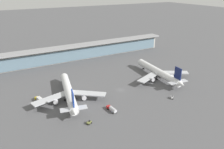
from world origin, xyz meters
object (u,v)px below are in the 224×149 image
(airliner_left_stand, at_px, (69,92))
(service_truck_by_tail_red, at_px, (112,109))
(service_truck_near_nose_white, at_px, (172,97))
(airliner_centre_stand, at_px, (159,72))
(service_truck_under_wing_yellow, at_px, (39,99))
(service_truck_mid_apron_olive, at_px, (89,122))

(airliner_left_stand, xyz_separation_m, service_truck_by_tail_red, (17.33, -26.90, -3.49))
(airliner_left_stand, bearing_deg, service_truck_near_nose_white, -28.60)
(service_truck_by_tail_red, bearing_deg, airliner_centre_stand, 24.07)
(airliner_left_stand, height_order, service_truck_under_wing_yellow, airliner_left_stand)
(airliner_left_stand, relative_size, service_truck_mid_apron_olive, 18.66)
(service_truck_under_wing_yellow, height_order, service_truck_by_tail_red, service_truck_under_wing_yellow)
(airliner_left_stand, distance_m, service_truck_mid_apron_olive, 32.25)
(airliner_centre_stand, xyz_separation_m, service_truck_under_wing_yellow, (-92.64, 8.07, -3.50))
(airliner_left_stand, distance_m, service_truck_under_wing_yellow, 19.54)
(airliner_centre_stand, bearing_deg, airliner_left_stand, 179.00)
(airliner_centre_stand, height_order, service_truck_by_tail_red, airliner_centre_stand)
(service_truck_mid_apron_olive, bearing_deg, service_truck_under_wing_yellow, 115.20)
(airliner_centre_stand, bearing_deg, service_truck_near_nose_white, -115.15)
(service_truck_mid_apron_olive, relative_size, service_truck_by_tail_red, 0.38)
(airliner_left_stand, distance_m, service_truck_near_nose_white, 68.38)
(airliner_left_stand, relative_size, airliner_centre_stand, 0.99)
(service_truck_by_tail_red, bearing_deg, service_truck_under_wing_yellow, 136.37)
(service_truck_under_wing_yellow, bearing_deg, service_truck_near_nose_white, -26.85)
(service_truck_under_wing_yellow, xyz_separation_m, service_truck_by_tail_red, (35.32, -33.67, 0.02))
(service_truck_near_nose_white, distance_m, service_truck_under_wing_yellow, 87.33)
(airliner_centre_stand, relative_size, service_truck_under_wing_yellow, 8.11)
(service_truck_under_wing_yellow, height_order, service_truck_mid_apron_olive, service_truck_under_wing_yellow)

